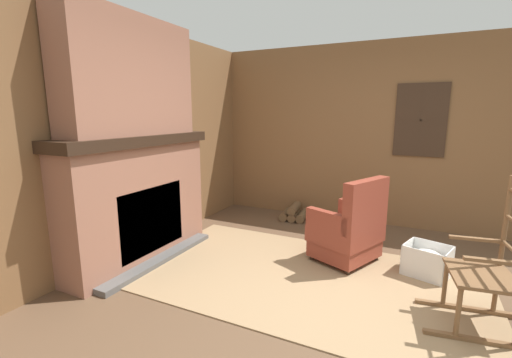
{
  "coord_description": "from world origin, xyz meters",
  "views": [
    {
      "loc": [
        0.51,
        -2.75,
        1.64
      ],
      "look_at": [
        -1.15,
        0.67,
        0.9
      ],
      "focal_mm": 24.0,
      "sensor_mm": 36.0,
      "label": 1
    }
  ],
  "objects": [
    {
      "name": "ground_plane",
      "position": [
        0.0,
        0.0,
        0.0
      ],
      "size": [
        14.0,
        14.0,
        0.0
      ],
      "primitive_type": "plane",
      "color": "brown"
    },
    {
      "name": "wood_panel_wall_left",
      "position": [
        -2.51,
        0.0,
        1.32
      ],
      "size": [
        0.06,
        5.56,
        2.63
      ],
      "color": "brown",
      "rests_on": "ground"
    },
    {
      "name": "wood_panel_wall_back",
      "position": [
        0.01,
        2.51,
        1.32
      ],
      "size": [
        5.56,
        0.09,
        2.63
      ],
      "color": "brown",
      "rests_on": "ground"
    },
    {
      "name": "fireplace_hearth",
      "position": [
        -2.27,
        0.0,
        0.69
      ],
      "size": [
        0.61,
        1.93,
        1.4
      ],
      "color": "#93604C",
      "rests_on": "ground"
    },
    {
      "name": "chimney_breast",
      "position": [
        -2.28,
        0.0,
        2.01
      ],
      "size": [
        0.35,
        1.61,
        1.21
      ],
      "color": "#93604C",
      "rests_on": "fireplace_hearth"
    },
    {
      "name": "area_rug",
      "position": [
        -0.46,
        0.34,
        0.01
      ],
      "size": [
        3.42,
        1.98,
        0.01
      ],
      "color": "#997A56",
      "rests_on": "ground"
    },
    {
      "name": "armchair",
      "position": [
        -0.14,
        0.91,
        0.36
      ],
      "size": [
        0.81,
        0.85,
        0.96
      ],
      "rotation": [
        0.0,
        0.0,
        2.73
      ],
      "color": "brown",
      "rests_on": "ground"
    },
    {
      "name": "rocking_chair",
      "position": [
        1.03,
        0.15,
        0.41
      ],
      "size": [
        0.86,
        0.59,
        1.17
      ],
      "rotation": [
        0.0,
        0.0,
        3.29
      ],
      "color": "brown",
      "rests_on": "ground"
    },
    {
      "name": "firewood_stack",
      "position": [
        -1.2,
        2.14,
        0.09
      ],
      "size": [
        0.43,
        0.47,
        0.24
      ],
      "rotation": [
        0.0,
        0.0,
        0.11
      ],
      "color": "brown",
      "rests_on": "ground"
    },
    {
      "name": "laundry_basket",
      "position": [
        0.65,
        0.93,
        0.16
      ],
      "size": [
        0.49,
        0.45,
        0.32
      ],
      "rotation": [
        0.0,
        0.0,
        -0.31
      ],
      "color": "white",
      "rests_on": "ground"
    },
    {
      "name": "oil_lamp_vase",
      "position": [
        -2.32,
        -0.69,
        1.5
      ],
      "size": [
        0.12,
        0.12,
        0.28
      ],
      "color": "#47708E",
      "rests_on": "fireplace_hearth"
    },
    {
      "name": "storage_case",
      "position": [
        -2.32,
        0.13,
        1.47
      ],
      "size": [
        0.16,
        0.24,
        0.15
      ],
      "color": "black",
      "rests_on": "fireplace_hearth"
    }
  ]
}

